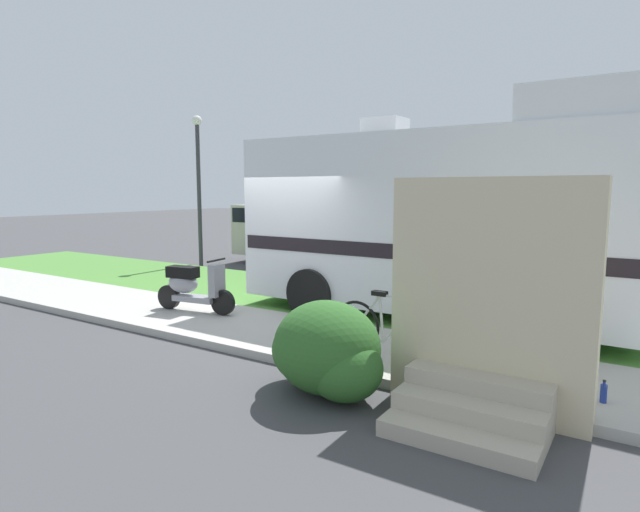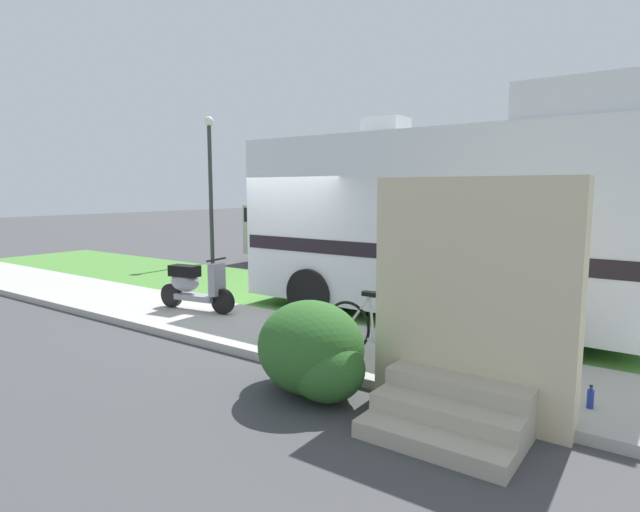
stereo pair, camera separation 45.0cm
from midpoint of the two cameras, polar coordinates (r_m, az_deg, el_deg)
The scene contains 13 objects.
ground_plane at distance 9.56m, azimuth -5.71°, elevation -6.48°, with size 80.00×80.00×0.00m, color #424244.
sidewalk at distance 8.67m, azimuth -10.69°, elevation -7.61°, with size 24.00×2.00×0.12m.
grass_strip at distance 10.73m, azimuth -0.72°, elevation -4.69°, with size 24.00×3.40×0.08m.
motorhome_rv at distance 9.09m, azimuth 11.78°, elevation 3.94°, with size 6.62×2.65×3.68m.
scooter at distance 9.49m, azimuth -15.26°, elevation -3.23°, with size 1.61×0.55×0.97m.
bicycle at distance 6.74m, azimuth 6.07°, elevation -7.97°, with size 1.74×0.52×0.90m.
pickup_truck_near at distance 15.84m, azimuth -2.12°, elevation 2.57°, with size 5.82×2.36×1.80m.
pickup_truck_far at distance 17.00m, azimuth 17.46°, elevation 2.64°, with size 5.28×2.45×1.86m.
porch_steps at distance 5.36m, azimuth 15.46°, elevation -7.08°, with size 2.00×1.26×2.40m.
bush_by_porch at distance 5.82m, azimuth -1.61°, elevation -10.53°, with size 1.47×1.10×1.04m.
bottle_green at distance 6.77m, azimuth 17.91°, elevation -10.48°, with size 0.07×0.07×0.29m.
bottle_spare at distance 6.05m, azimuth 26.90°, elevation -13.34°, with size 0.07×0.07×0.24m.
street_lamp_post at distance 15.81m, azimuth -14.05°, elevation 8.53°, with size 0.28×0.28×4.41m.
Camera 1 is at (5.60, -7.39, 2.28)m, focal length 29.01 mm.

